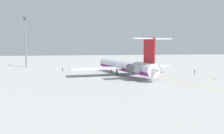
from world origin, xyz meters
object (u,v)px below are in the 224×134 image
ground_crew_portside (63,69)px  safety_cone_nose (68,70)px  ground_crew_near_nose (160,67)px  safety_cone_wingtip (215,79)px  light_mast (25,40)px  ground_crew_near_tail (195,72)px  main_jetliner (125,66)px

ground_crew_portside → safety_cone_nose: 4.92m
ground_crew_near_nose → ground_crew_portside: (0.32, 39.14, -0.03)m
safety_cone_wingtip → light_mast: bearing=49.0°
ground_crew_near_nose → ground_crew_near_tail: 18.54m
ground_crew_near_tail → safety_cone_nose: bearing=11.4°
ground_crew_near_tail → safety_cone_wingtip: bearing=126.2°
ground_crew_near_tail → ground_crew_portside: ground_crew_near_tail is taller
ground_crew_near_nose → safety_cone_nose: size_ratio=3.21×
safety_cone_wingtip → ground_crew_near_nose: bearing=6.9°
safety_cone_nose → light_mast: bearing=47.0°
ground_crew_near_nose → safety_cone_nose: bearing=94.3°
safety_cone_nose → safety_cone_wingtip: 53.12m
ground_crew_near_nose → ground_crew_portside: bearing=101.1°
safety_cone_wingtip → light_mast: 79.75m
light_mast → ground_crew_portside: bearing=-142.6°
main_jetliner → ground_crew_near_nose: main_jetliner is taller
ground_crew_near_tail → ground_crew_near_nose: bearing=-36.2°
ground_crew_near_tail → safety_cone_nose: size_ratio=3.29×
main_jetliner → ground_crew_near_tail: bearing=-110.1°
main_jetliner → safety_cone_nose: 26.71m
safety_cone_wingtip → safety_cone_nose: bearing=49.9°
ground_crew_portside → light_mast: size_ratio=0.08×
main_jetliner → ground_crew_near_nose: size_ratio=22.75×
safety_cone_nose → main_jetliner: bearing=-136.3°
ground_crew_near_tail → light_mast: light_mast is taller
ground_crew_near_nose → ground_crew_near_tail: ground_crew_near_tail is taller
main_jetliner → safety_cone_nose: (19.20, 18.34, -2.93)m
ground_crew_near_nose → light_mast: 61.24m
ground_crew_portside → main_jetliner: bearing=172.2°
light_mast → ground_crew_near_tail: bearing=-123.7°
ground_crew_portside → light_mast: (21.93, 16.77, 11.43)m
ground_crew_portside → ground_crew_near_nose: bearing=-152.2°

